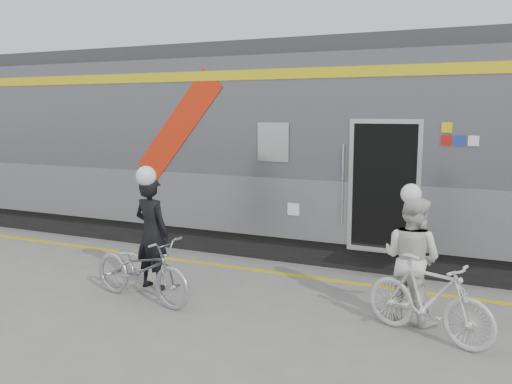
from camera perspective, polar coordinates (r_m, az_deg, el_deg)
The scene contains 9 objects.
ground at distance 8.06m, azimuth -8.31°, elevation -11.94°, with size 90.00×90.00×0.00m, color slate.
train at distance 11.26m, azimuth 3.91°, elevation 4.69°, with size 24.00×3.17×4.10m.
safety_strip at distance 9.83m, azimuth -1.43°, elevation -8.02°, with size 24.00×0.12×0.01m, color gold.
man at distance 8.72m, azimuth -10.92°, elevation -4.25°, with size 0.66×0.43×1.80m, color black.
bicycle_left at distance 8.28m, azimuth -11.93°, elevation -7.87°, with size 0.66×1.89×0.99m, color #A8ABB0.
woman at distance 7.59m, azimuth 16.07°, elevation -6.75°, with size 0.83×0.64×1.70m, color silver.
bicycle_right at distance 7.13m, azimuth 17.69°, elevation -10.64°, with size 0.49×1.72×1.03m, color beige.
helmet_man at distance 8.55m, azimuth -11.12°, elevation 2.66°, with size 0.31×0.31×0.31m, color white.
helmet_woman at distance 7.39m, azimuth 16.38°, elevation 0.66°, with size 0.27×0.27×0.27m, color white.
Camera 1 is at (4.15, -6.31, 2.81)m, focal length 38.00 mm.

